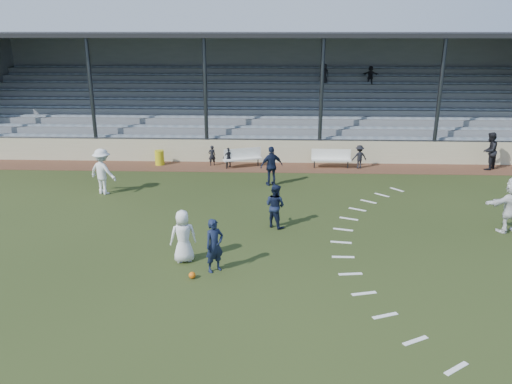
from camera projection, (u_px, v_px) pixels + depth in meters
ground at (253, 256)px, 15.81m from camera, size 90.00×90.00×0.00m
cinder_track at (262, 167)px, 25.77m from camera, size 34.00×2.00×0.02m
retaining_wall at (263, 151)px, 26.58m from camera, size 34.00×0.18×1.20m
bench_left at (243, 156)px, 25.67m from camera, size 2.01×1.17×0.95m
bench_right at (331, 157)px, 25.50m from camera, size 2.01×0.48×0.95m
trash_bin at (160, 158)px, 26.09m from camera, size 0.48×0.48×0.77m
football at (192, 275)px, 14.34m from camera, size 0.20×0.20×0.20m
player_white_lead at (183, 236)px, 15.19m from camera, size 0.94×0.76×1.66m
player_navy_lead at (214, 246)px, 14.57m from camera, size 0.71×0.68×1.63m
player_navy_mid at (275, 206)px, 17.86m from camera, size 0.99×0.95×1.61m
player_white_wing at (103, 172)px, 21.40m from camera, size 1.48×1.19×1.99m
player_navy_wing at (272, 166)px, 22.61m from camera, size 1.15×0.79×1.81m
player_white_back at (512, 205)px, 17.38m from camera, size 1.93×1.11×1.99m
official at (490, 151)px, 25.07m from camera, size 1.16×1.16×1.90m
sub_left_near at (212, 155)px, 25.93m from camera, size 0.45×0.37×1.06m
sub_left_far at (229, 158)px, 25.56m from camera, size 0.65×0.47×1.03m
sub_right at (359, 157)px, 25.38m from camera, size 0.85×0.60×1.20m
grandstand at (265, 108)px, 30.54m from camera, size 34.60×9.00×6.61m
penalty_arc at (384, 258)px, 15.65m from camera, size 3.89×14.63×0.01m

